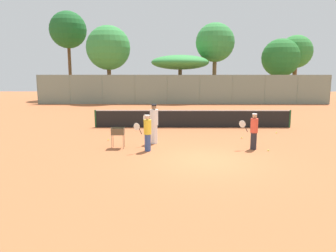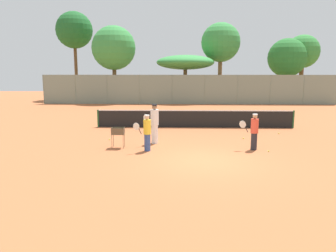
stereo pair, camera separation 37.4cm
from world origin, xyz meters
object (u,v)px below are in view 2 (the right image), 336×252
(player_white_outfit, at_px, (154,123))
(player_red_cap, at_px, (147,132))
(ball_cart, at_px, (118,133))
(tennis_net, at_px, (195,118))
(player_yellow_shirt, at_px, (254,131))
(parked_car, at_px, (212,95))

(player_white_outfit, xyz_separation_m, player_red_cap, (-0.22, -1.51, -0.15))
(ball_cart, bearing_deg, tennis_net, 55.21)
(player_yellow_shirt, height_order, parked_car, parked_car)
(player_red_cap, bearing_deg, parked_car, -134.53)
(parked_car, bearing_deg, tennis_net, -99.11)
(player_red_cap, bearing_deg, tennis_net, -143.80)
(tennis_net, height_order, player_white_outfit, player_white_outfit)
(player_red_cap, xyz_separation_m, player_yellow_shirt, (4.67, 0.36, 0.01))
(player_white_outfit, distance_m, player_yellow_shirt, 4.61)
(tennis_net, distance_m, parked_car, 17.24)
(player_red_cap, bearing_deg, player_yellow_shirt, 152.40)
(tennis_net, relative_size, ball_cart, 12.99)
(player_yellow_shirt, xyz_separation_m, ball_cart, (-6.03, 0.19, -0.14))
(tennis_net, bearing_deg, player_red_cap, -111.79)
(tennis_net, height_order, player_red_cap, player_red_cap)
(ball_cart, bearing_deg, player_yellow_shirt, -1.81)
(player_red_cap, distance_m, ball_cart, 1.47)
(player_red_cap, xyz_separation_m, ball_cart, (-1.36, 0.55, -0.13))
(player_white_outfit, xyz_separation_m, ball_cart, (-1.57, -0.96, -0.28))
(tennis_net, bearing_deg, parked_car, 80.89)
(player_yellow_shirt, bearing_deg, player_white_outfit, -10.64)
(ball_cart, relative_size, parked_car, 0.22)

